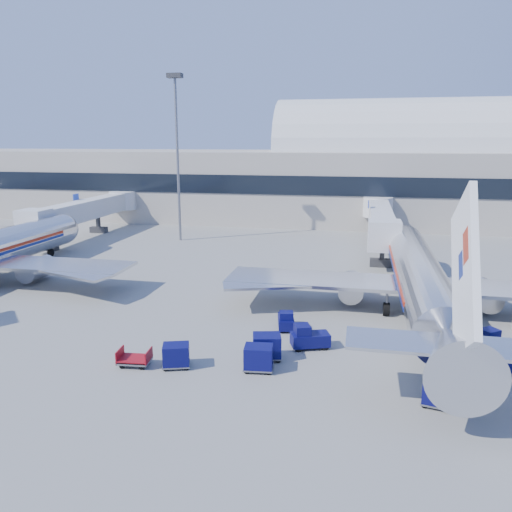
% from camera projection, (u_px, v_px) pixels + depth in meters
% --- Properties ---
extents(ground, '(260.00, 260.00, 0.00)m').
position_uv_depth(ground, '(290.00, 324.00, 38.68)').
color(ground, gray).
rests_on(ground, ground).
extents(terminal, '(170.00, 28.15, 21.00)m').
position_uv_depth(terminal, '(260.00, 175.00, 93.05)').
color(terminal, '#B2AA9E').
rests_on(terminal, ground).
extents(airliner_main, '(32.00, 37.26, 12.07)m').
position_uv_depth(airliner_main, '(421.00, 279.00, 40.32)').
color(airliner_main, silver).
rests_on(airliner_main, ground).
extents(jetbridge_near, '(4.40, 27.50, 6.25)m').
position_uv_depth(jetbridge_near, '(380.00, 218.00, 65.65)').
color(jetbridge_near, silver).
rests_on(jetbridge_near, ground).
extents(jetbridge_mid, '(4.40, 27.50, 6.25)m').
position_uv_depth(jetbridge_mid, '(90.00, 209.00, 74.03)').
color(jetbridge_mid, silver).
rests_on(jetbridge_mid, ground).
extents(mast_west, '(2.00, 1.20, 22.60)m').
position_uv_depth(mast_west, '(177.00, 134.00, 67.93)').
color(mast_west, slate).
rests_on(mast_west, ground).
extents(tug_lead, '(2.88, 2.11, 1.69)m').
position_uv_depth(tug_lead, '(309.00, 337.00, 34.06)').
color(tug_lead, '#090946').
rests_on(tug_lead, ground).
extents(tug_right, '(2.45, 2.71, 1.61)m').
position_uv_depth(tug_right, '(494.00, 344.00, 33.07)').
color(tug_right, '#090946').
rests_on(tug_right, ground).
extents(tug_left, '(1.57, 2.47, 1.49)m').
position_uv_depth(tug_left, '(286.00, 320.00, 37.51)').
color(tug_left, '#090946').
rests_on(tug_left, ground).
extents(cart_train_a, '(2.16, 1.83, 1.66)m').
position_uv_depth(cart_train_a, '(267.00, 346.00, 32.29)').
color(cart_train_a, '#090946').
rests_on(cart_train_a, ground).
extents(cart_train_b, '(1.95, 1.56, 1.60)m').
position_uv_depth(cart_train_b, '(259.00, 357.00, 30.70)').
color(cart_train_b, '#090946').
rests_on(cart_train_b, ground).
extents(cart_train_c, '(2.02, 1.76, 1.50)m').
position_uv_depth(cart_train_c, '(176.00, 355.00, 31.15)').
color(cart_train_c, '#090946').
rests_on(cart_train_c, ground).
extents(cart_solo_near, '(2.01, 1.69, 1.55)m').
position_uv_depth(cart_solo_near, '(440.00, 392.00, 26.55)').
color(cart_solo_near, '#090946').
rests_on(cart_solo_near, ground).
extents(cart_open_red, '(2.10, 1.56, 0.53)m').
position_uv_depth(cart_open_red, '(135.00, 360.00, 31.46)').
color(cart_open_red, slate).
rests_on(cart_open_red, ground).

